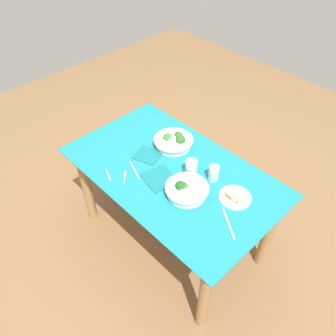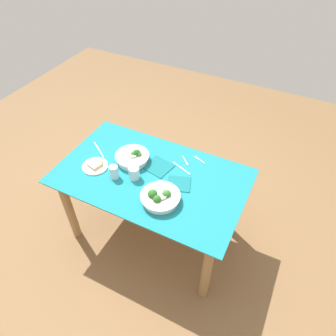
# 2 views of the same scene
# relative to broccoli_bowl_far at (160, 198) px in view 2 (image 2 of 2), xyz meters

# --- Properties ---
(ground_plane) EXTENTS (6.00, 6.00, 0.00)m
(ground_plane) POSITION_rel_broccoli_bowl_far_xyz_m (0.17, -0.18, -0.76)
(ground_plane) COLOR brown
(dining_table) EXTENTS (1.40, 0.84, 0.72)m
(dining_table) POSITION_rel_broccoli_bowl_far_xyz_m (0.17, -0.18, -0.15)
(dining_table) COLOR #197A84
(dining_table) RESTS_ON ground_plane
(broccoli_bowl_far) EXTENTS (0.27, 0.27, 0.10)m
(broccoli_bowl_far) POSITION_rel_broccoli_bowl_far_xyz_m (0.00, 0.00, 0.00)
(broccoli_bowl_far) COLOR white
(broccoli_bowl_far) RESTS_ON dining_table
(broccoli_bowl_near) EXTENTS (0.26, 0.26, 0.10)m
(broccoli_bowl_near) POSITION_rel_broccoli_bowl_far_xyz_m (0.37, -0.27, -0.00)
(broccoli_bowl_near) COLOR white
(broccoli_bowl_near) RESTS_ON dining_table
(bread_side_plate) EXTENTS (0.19, 0.19, 0.04)m
(bread_side_plate) POSITION_rel_broccoli_bowl_far_xyz_m (0.60, -0.08, -0.02)
(bread_side_plate) COLOR silver
(bread_side_plate) RESTS_ON dining_table
(water_glass_center) EXTENTS (0.08, 0.08, 0.10)m
(water_glass_center) POSITION_rel_broccoli_bowl_far_xyz_m (0.27, -0.11, 0.01)
(water_glass_center) COLOR silver
(water_glass_center) RESTS_ON dining_table
(water_glass_side) EXTENTS (0.06, 0.06, 0.10)m
(water_glass_side) POSITION_rel_broccoli_bowl_far_xyz_m (0.40, -0.05, 0.02)
(water_glass_side) COLOR silver
(water_glass_side) RESTS_ON dining_table
(fork_by_far_bowl) EXTENTS (0.10, 0.05, 0.00)m
(fork_by_far_bowl) POSITION_rel_broccoli_bowl_far_xyz_m (-0.08, -0.50, -0.03)
(fork_by_far_bowl) COLOR #B7B7BC
(fork_by_far_bowl) RESTS_ON dining_table
(fork_by_near_bowl) EXTENTS (0.09, 0.09, 0.00)m
(fork_by_near_bowl) POSITION_rel_broccoli_bowl_far_xyz_m (0.01, -0.44, -0.03)
(fork_by_near_bowl) COLOR #B7B7BC
(fork_by_near_bowl) RESTS_ON dining_table
(table_knife_left) EXTENTS (0.19, 0.13, 0.00)m
(table_knife_left) POSITION_rel_broccoli_bowl_far_xyz_m (0.69, -0.25, -0.03)
(table_knife_left) COLOR #B7B7BC
(table_knife_left) RESTS_ON dining_table
(table_knife_right) EXTENTS (0.18, 0.07, 0.00)m
(table_knife_right) POSITION_rel_broccoli_bowl_far_xyz_m (0.00, -0.36, -0.03)
(table_knife_right) COLOR #B7B7BC
(table_knife_right) RESTS_ON dining_table
(napkin_folded_upper) EXTENTS (0.22, 0.21, 0.01)m
(napkin_folded_upper) POSITION_rel_broccoli_bowl_far_xyz_m (0.17, -0.29, -0.03)
(napkin_folded_upper) COLOR #156870
(napkin_folded_upper) RESTS_ON dining_table
(napkin_folded_lower) EXTENTS (0.20, 0.19, 0.01)m
(napkin_folded_lower) POSITION_rel_broccoli_bowl_far_xyz_m (-0.05, -0.20, -0.03)
(napkin_folded_lower) COLOR #156870
(napkin_folded_lower) RESTS_ON dining_table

